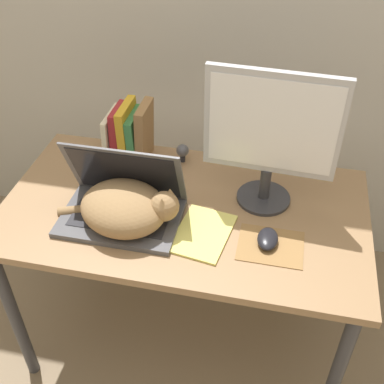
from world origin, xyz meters
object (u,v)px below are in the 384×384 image
object	(u,v)px
cat	(127,208)
notepad	(203,233)
external_monitor	(271,135)
book_row	(130,134)
laptop	(122,204)
computer_mouse	(268,239)
webcam	(183,151)

from	to	relation	value
cat	notepad	size ratio (longest dim) A/B	1.64
external_monitor	book_row	world-z (taller)	external_monitor
book_row	notepad	bearing A→B (deg)	-45.64
laptop	book_row	distance (m)	0.34
computer_mouse	webcam	size ratio (longest dim) A/B	1.38
external_monitor	computer_mouse	xyz separation A→B (m)	(0.03, -0.21, -0.24)
computer_mouse	cat	bearing A→B (deg)	-178.80
computer_mouse	book_row	xyz separation A→B (m)	(-0.55, 0.35, 0.09)
cat	computer_mouse	xyz separation A→B (m)	(0.45, 0.01, -0.05)
cat	webcam	size ratio (longest dim) A/B	5.70
laptop	external_monitor	world-z (taller)	external_monitor
computer_mouse	book_row	distance (m)	0.66
external_monitor	book_row	xyz separation A→B (m)	(-0.52, 0.14, -0.16)
laptop	computer_mouse	distance (m)	0.48
book_row	laptop	bearing A→B (deg)	-77.02
laptop	cat	bearing A→B (deg)	-52.43
cat	external_monitor	world-z (taller)	external_monitor
external_monitor	computer_mouse	bearing A→B (deg)	-81.03
cat	book_row	bearing A→B (deg)	106.05
cat	external_monitor	distance (m)	0.50
laptop	computer_mouse	bearing A→B (deg)	-3.49
book_row	cat	bearing A→B (deg)	-73.95
laptop	book_row	size ratio (longest dim) A/B	1.66
cat	book_row	size ratio (longest dim) A/B	1.77
cat	notepad	bearing A→B (deg)	1.32
laptop	cat	world-z (taller)	laptop
laptop	notepad	distance (m)	0.28
cat	book_row	xyz separation A→B (m)	(-0.10, 0.36, 0.03)
external_monitor	notepad	bearing A→B (deg)	-128.70
external_monitor	book_row	bearing A→B (deg)	164.51
external_monitor	webcam	bearing A→B (deg)	153.40
notepad	webcam	size ratio (longest dim) A/B	3.47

